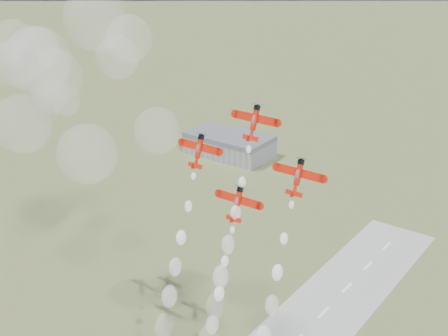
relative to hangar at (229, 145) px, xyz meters
The scene contains 7 objects.
hangar is the anchor object (origin of this frame).
plane_lead 235.95m from the hangar, 53.43° to the right, with size 11.37×4.98×7.81m.
plane_left 228.17m from the hangar, 56.78° to the right, with size 11.37×4.98×7.81m.
plane_right 242.89m from the hangar, 51.24° to the right, with size 11.37×4.98×7.81m.
plane_slot 234.95m from the hangar, 54.39° to the right, with size 11.37×4.98×7.81m.
smoke_trail_lead 236.33m from the hangar, 55.90° to the right, with size 5.10×21.19×51.88m.
drifted_smoke_cloud 183.71m from the hangar, 73.82° to the right, with size 67.61×36.67×57.31m.
Camera 1 is at (81.57, -106.37, 137.35)m, focal length 50.00 mm.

